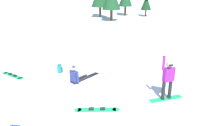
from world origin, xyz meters
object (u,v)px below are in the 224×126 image
(pine_tree_slender, at_px, (146,0))
(snowboarder_foreground, at_px, (168,79))
(loose_snowboard_near_left, at_px, (97,110))
(backpack_teal, at_px, (60,69))
(snowboarder_midground, at_px, (77,76))
(loose_snowboard_near_right, at_px, (13,75))

(pine_tree_slender, bearing_deg, snowboarder_foreground, -109.46)
(loose_snowboard_near_left, height_order, backpack_teal, backpack_teal)
(snowboarder_midground, xyz_separation_m, loose_snowboard_near_right, (-3.40, 1.53, -0.29))
(snowboarder_midground, bearing_deg, snowboarder_foreground, -35.70)
(loose_snowboard_near_left, bearing_deg, loose_snowboard_near_right, 132.56)
(pine_tree_slender, bearing_deg, loose_snowboard_near_left, -114.94)
(snowboarder_foreground, height_order, pine_tree_slender, pine_tree_slender)
(loose_snowboard_near_right, xyz_separation_m, pine_tree_slender, (16.27, 22.08, 2.65))
(loose_snowboard_near_right, distance_m, backpack_teal, 2.52)
(loose_snowboard_near_left, xyz_separation_m, loose_snowboard_near_right, (-3.98, 4.33, 0.00))
(snowboarder_foreground, distance_m, loose_snowboard_near_right, 8.18)
(snowboarder_foreground, relative_size, backpack_teal, 4.18)
(loose_snowboard_near_right, height_order, pine_tree_slender, pine_tree_slender)
(snowboarder_midground, bearing_deg, backpack_teal, 121.13)
(snowboarder_foreground, distance_m, loose_snowboard_near_left, 3.17)
(loose_snowboard_near_right, xyz_separation_m, backpack_teal, (2.51, -0.06, 0.19))
(loose_snowboard_near_right, bearing_deg, loose_snowboard_near_left, -47.44)
(snowboarder_foreground, height_order, loose_snowboard_near_left, snowboarder_foreground)
(pine_tree_slender, bearing_deg, backpack_teal, -121.84)
(loose_snowboard_near_left, height_order, pine_tree_slender, pine_tree_slender)
(snowboarder_midground, xyz_separation_m, pine_tree_slender, (12.87, 23.61, 2.36))
(backpack_teal, bearing_deg, snowboarder_midground, -58.87)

